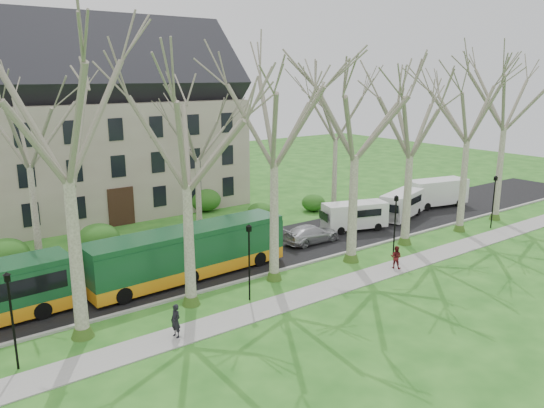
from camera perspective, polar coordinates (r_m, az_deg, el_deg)
The scene contains 16 objects.
ground at distance 34.33m, azimuth 5.00°, elevation -7.26°, with size 120.00×120.00×0.00m, color #215C1A.
sidewalk at distance 32.63m, azimuth 7.94°, elevation -8.43°, with size 70.00×2.00×0.06m, color gray.
road at distance 38.34m, azimuth -0.47°, elevation -4.88°, with size 80.00×8.00×0.06m, color black.
curb at distance 35.36m, azimuth 3.38°, elevation -6.47°, with size 80.00×0.25×0.14m, color #A5A39E.
building at distance 50.46m, azimuth -18.89°, elevation 8.22°, with size 26.50×12.20×16.00m.
tree_row_verge at distance 32.71m, azimuth 4.90°, elevation 4.42°, with size 49.00×7.00×14.00m.
tree_row_far at distance 40.72m, azimuth -6.60°, elevation 4.78°, with size 33.00×7.00×12.00m.
lamp_row at distance 32.79m, azimuth 6.25°, elevation -3.55°, with size 36.22×0.22×4.30m.
hedges at distance 42.90m, azimuth -12.30°, elevation -1.83°, with size 30.60×8.60×2.00m.
bus_follow at distance 33.09m, azimuth -8.90°, elevation -5.13°, with size 12.85×2.68×3.21m, color #154A28, non-canonical shape.
sedan at distance 39.66m, azimuth 4.24°, elevation -3.22°, with size 1.88×4.63×1.34m, color #B4B5BA.
van_a at distance 43.15m, azimuth 8.89°, elevation -1.33°, with size 5.14×1.87×2.24m, color silver, non-canonical shape.
van_b at distance 47.52m, azimuth 13.80°, elevation -0.13°, with size 5.31×1.93×2.32m, color silver, non-canonical shape.
van_c at distance 52.67m, azimuth 17.29°, elevation 1.13°, with size 5.92×2.15×2.58m, color silver, non-canonical shape.
pedestrian_a at distance 26.19m, azimuth -10.32°, elevation -12.27°, with size 0.60×0.39×1.64m, color black.
pedestrian_b at distance 35.31m, azimuth 13.18°, elevation -5.58°, with size 0.73×0.57×1.50m, color #571317.
Camera 1 is at (-21.43, -23.86, 12.25)m, focal length 35.00 mm.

